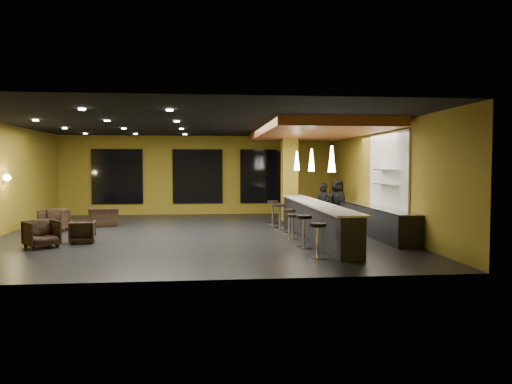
{
  "coord_description": "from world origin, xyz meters",
  "views": [
    {
      "loc": [
        0.3,
        -15.9,
        2.17
      ],
      "look_at": [
        2.0,
        0.5,
        1.3
      ],
      "focal_mm": 35.0,
      "sensor_mm": 36.0,
      "label": 1
    }
  ],
  "objects": [
    {
      "name": "wood_soffit",
      "position": [
        4.0,
        1.0,
        3.36
      ],
      "size": [
        3.6,
        8.0,
        0.28
      ],
      "primitive_type": "cube",
      "color": "#A45A30",
      "rests_on": "ceiling"
    },
    {
      "name": "armchair_a",
      "position": [
        -4.01,
        -2.25,
        0.37
      ],
      "size": [
        1.11,
        1.11,
        0.73
      ],
      "primitive_type": "imported",
      "rotation": [
        0.0,
        0.0,
        0.64
      ],
      "color": "black",
      "rests_on": "floor"
    },
    {
      "name": "staff_a",
      "position": [
        4.57,
        1.7,
        0.76
      ],
      "size": [
        0.64,
        0.52,
        1.51
      ],
      "primitive_type": "imported",
      "rotation": [
        0.0,
        0.0,
        -0.34
      ],
      "color": "black",
      "rests_on": "floor"
    },
    {
      "name": "wall_shelf_lower",
      "position": [
        5.82,
        -1.2,
        1.6
      ],
      "size": [
        0.3,
        1.5,
        0.03
      ],
      "primitive_type": "cube",
      "color": "silver",
      "rests_on": "wall_right"
    },
    {
      "name": "floor",
      "position": [
        0.0,
        0.0,
        -0.05
      ],
      "size": [
        12.0,
        13.0,
        0.1
      ],
      "primitive_type": "cube",
      "color": "black",
      "rests_on": "ground"
    },
    {
      "name": "prep_counter",
      "position": [
        5.65,
        -0.5,
        0.43
      ],
      "size": [
        0.7,
        6.0,
        0.86
      ],
      "primitive_type": "cube",
      "color": "black",
      "rests_on": "floor"
    },
    {
      "name": "wall_sconce",
      "position": [
        -5.88,
        0.5,
        1.8
      ],
      "size": [
        0.22,
        0.22,
        0.22
      ],
      "primitive_type": "sphere",
      "color": "#FFE5B2",
      "rests_on": "wall_left"
    },
    {
      "name": "bar_counter",
      "position": [
        3.65,
        -1.0,
        0.5
      ],
      "size": [
        0.6,
        8.0,
        1.0
      ],
      "primitive_type": "cube",
      "color": "black",
      "rests_on": "floor"
    },
    {
      "name": "bar_stool_3",
      "position": [
        3.0,
        -0.25,
        0.5
      ],
      "size": [
        0.4,
        0.4,
        0.78
      ],
      "rotation": [
        0.0,
        0.0,
        -0.14
      ],
      "color": "silver",
      "rests_on": "floor"
    },
    {
      "name": "tile_backsplash",
      "position": [
        5.96,
        -1.0,
        2.0
      ],
      "size": [
        0.06,
        3.2,
        2.4
      ],
      "primitive_type": "cube",
      "color": "white",
      "rests_on": "wall_right"
    },
    {
      "name": "column",
      "position": [
        3.65,
        3.6,
        1.75
      ],
      "size": [
        0.6,
        0.6,
        3.5
      ],
      "primitive_type": "cube",
      "color": "olive",
      "rests_on": "floor"
    },
    {
      "name": "wall_back",
      "position": [
        0.0,
        6.55,
        1.75
      ],
      "size": [
        12.0,
        0.1,
        3.5
      ],
      "primitive_type": "cube",
      "color": "olive",
      "rests_on": "floor"
    },
    {
      "name": "bar_stool_4",
      "position": [
        2.88,
        0.99,
        0.55
      ],
      "size": [
        0.43,
        0.43,
        0.86
      ],
      "rotation": [
        0.0,
        0.0,
        -0.11
      ],
      "color": "silver",
      "rests_on": "floor"
    },
    {
      "name": "ceiling",
      "position": [
        0.0,
        0.0,
        3.55
      ],
      "size": [
        12.0,
        13.0,
        0.1
      ],
      "primitive_type": "cube",
      "color": "black"
    },
    {
      "name": "pendant_0",
      "position": [
        3.65,
        -3.0,
        2.35
      ],
      "size": [
        0.2,
        0.2,
        0.7
      ],
      "primitive_type": "cone",
      "color": "white",
      "rests_on": "wood_soffit"
    },
    {
      "name": "bar_stool_5",
      "position": [
        2.82,
        2.43,
        0.55
      ],
      "size": [
        0.44,
        0.44,
        0.87
      ],
      "rotation": [
        0.0,
        0.0,
        -0.31
      ],
      "color": "silver",
      "rests_on": "floor"
    },
    {
      "name": "window_right",
      "position": [
        3.0,
        6.44,
        1.7
      ],
      "size": [
        2.2,
        0.06,
        2.4
      ],
      "primitive_type": "cube",
      "color": "black",
      "rests_on": "wall_back"
    },
    {
      "name": "armchair_c",
      "position": [
        -4.66,
        1.08,
        0.37
      ],
      "size": [
        0.86,
        0.88,
        0.75
      ],
      "primitive_type": "imported",
      "rotation": [
        0.0,
        0.0,
        -0.07
      ],
      "color": "black",
      "rests_on": "floor"
    },
    {
      "name": "bar_top",
      "position": [
        3.65,
        -1.0,
        1.02
      ],
      "size": [
        0.78,
        8.1,
        0.05
      ],
      "primitive_type": "cube",
      "color": "silver",
      "rests_on": "bar_counter"
    },
    {
      "name": "pendant_2",
      "position": [
        3.65,
        2.0,
        2.35
      ],
      "size": [
        0.2,
        0.2,
        0.7
      ],
      "primitive_type": "cone",
      "color": "white",
      "rests_on": "wood_soffit"
    },
    {
      "name": "staff_b",
      "position": [
        4.81,
        2.53,
        0.76
      ],
      "size": [
        0.85,
        0.72,
        1.52
      ],
      "primitive_type": "imported",
      "rotation": [
        0.0,
        0.0,
        0.22
      ],
      "color": "black",
      "rests_on": "floor"
    },
    {
      "name": "armchair_d",
      "position": [
        -3.3,
        2.38,
        0.34
      ],
      "size": [
        1.16,
        1.05,
        0.67
      ],
      "primitive_type": "imported",
      "rotation": [
        0.0,
        0.0,
        3.3
      ],
      "color": "black",
      "rests_on": "floor"
    },
    {
      "name": "bar_stool_2",
      "position": [
        2.88,
        -1.53,
        0.48
      ],
      "size": [
        0.38,
        0.38,
        0.74
      ],
      "rotation": [
        0.0,
        0.0,
        -0.3
      ],
      "color": "silver",
      "rests_on": "floor"
    },
    {
      "name": "bar_stool_0",
      "position": [
        2.94,
        -4.53,
        0.53
      ],
      "size": [
        0.42,
        0.42,
        0.83
      ],
      "rotation": [
        0.0,
        0.0,
        -0.07
      ],
      "color": "silver",
      "rests_on": "floor"
    },
    {
      "name": "window_left",
      "position": [
        -3.5,
        6.44,
        1.7
      ],
      "size": [
        2.2,
        0.06,
        2.4
      ],
      "primitive_type": "cube",
      "color": "black",
      "rests_on": "wall_back"
    },
    {
      "name": "pendant_1",
      "position": [
        3.65,
        -0.5,
        2.35
      ],
      "size": [
        0.2,
        0.2,
        0.7
      ],
      "primitive_type": "cone",
      "color": "white",
      "rests_on": "wood_soffit"
    },
    {
      "name": "armchair_b",
      "position": [
        -3.12,
        -1.54,
        0.31
      ],
      "size": [
        0.74,
        0.76,
        0.62
      ],
      "primitive_type": "imported",
      "rotation": [
        0.0,
        0.0,
        3.26
      ],
      "color": "black",
      "rests_on": "floor"
    },
    {
      "name": "window_center",
      "position": [
        0.0,
        6.44,
        1.7
      ],
      "size": [
        2.2,
        0.06,
        2.4
      ],
      "primitive_type": "cube",
      "color": "black",
      "rests_on": "wall_back"
    },
    {
      "name": "wall_front",
      "position": [
        0.0,
        -6.55,
        1.75
      ],
      "size": [
        12.0,
        0.1,
        3.5
      ],
      "primitive_type": "cube",
      "color": "olive",
      "rests_on": "floor"
    },
    {
      "name": "wall_shelf_upper",
      "position": [
        5.82,
        -1.2,
        2.05
      ],
      "size": [
        0.3,
        1.5,
        0.03
      ],
      "primitive_type": "cube",
      "color": "silver",
      "rests_on": "wall_right"
    },
    {
      "name": "staff_c",
      "position": [
        5.25,
        2.29,
        0.83
      ],
      "size": [
        0.93,
        0.74,
        1.66
      ],
      "primitive_type": "imported",
      "rotation": [
        0.0,
        0.0,
        0.29
      ],
      "color": "black",
      "rests_on": "floor"
    },
    {
      "name": "bar_stool_1",
      "position": [
        2.91,
        -3.03,
        0.56
      ],
      "size": [
        0.44,
        0.44,
        0.87
      ],
      "rotation": [
        0.0,
        0.0,
        0.07
      ],
      "color": "silver",
      "rests_on": "floor"
    },
    {
      "name": "prep_top",
      "position": [
        5.65,
        -0.5,
        0.89
      ],
      "size": [
        0.72,
        6.0,
        0.03
      ],
      "primitive_type": "cube",
      "color": "silver",
      "rests_on": "prep_counter"
    },
    {
      "name": "wall_right",
      "position": [
        6.05,
        0.0,
        1.75
      ],
      "size": [
        0.1,
        13.0,
        3.5
      ],
      "primitive_type": "cube",
      "color": "olive",
      "rests_on": "floor"
    }
  ]
}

